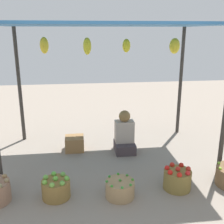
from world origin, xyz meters
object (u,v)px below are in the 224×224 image
Objects in this scene: vendor_person at (124,136)px; wooden_crate_near_vendor at (75,143)px; basket_red_tomatoes at (177,179)px; basket_green_apples at (56,188)px; basket_green_chilies at (120,189)px.

vendor_person is 0.95m from wooden_crate_near_vendor.
basket_red_tomatoes is 1.13× the size of wooden_crate_near_vendor.
vendor_person is 2.06× the size of basket_green_apples.
basket_green_chilies is at bearing -102.33° from vendor_person.
basket_red_tomatoes reaches higher than wooden_crate_near_vendor.
basket_green_apples is at bearing -99.20° from wooden_crate_near_vendor.
basket_green_chilies is (0.85, -0.10, -0.02)m from basket_green_apples.
wooden_crate_near_vendor is (-0.60, 1.60, 0.01)m from basket_green_chilies.
basket_red_tomatoes is 2.09m from wooden_crate_near_vendor.
vendor_person is at bearing -10.02° from wooden_crate_near_vendor.
basket_green_chilies is 1.02× the size of basket_red_tomatoes.
wooden_crate_near_vendor is at bearing 133.72° from basket_red_tomatoes.
basket_green_chilies is 1.15× the size of wooden_crate_near_vendor.
basket_red_tomatoes is (1.69, -0.00, 0.01)m from basket_green_apples.
basket_red_tomatoes reaches higher than basket_green_chilies.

